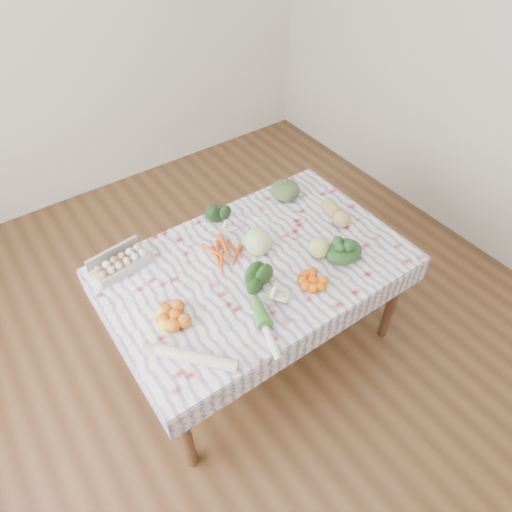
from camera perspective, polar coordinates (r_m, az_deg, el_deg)
ground at (r=3.12m, az=0.00°, el=-10.63°), size 4.50×4.50×0.00m
wall_back at (r=3.99m, az=-21.11°, el=25.43°), size 4.00×0.04×2.80m
dining_table at (r=2.59m, az=0.00°, el=-2.20°), size 1.60×1.00×0.75m
tablecloth at (r=2.53m, az=0.00°, el=-1.02°), size 1.66×1.06×0.01m
egg_carton at (r=2.57m, az=-16.43°, el=-1.09°), size 0.33×0.16×0.08m
carrot_bunch at (r=2.55m, az=-3.82°, el=0.25°), size 0.31×0.29×0.04m
kale_bunch at (r=2.72m, az=-4.35°, el=4.85°), size 0.17×0.16×0.13m
kabocha_squash at (r=2.93m, az=3.69°, el=8.24°), size 0.20×0.20×0.12m
cabbage at (r=2.54m, az=0.28°, el=1.81°), size 0.20×0.20×0.16m
butternut_squash at (r=2.81m, az=10.03°, el=5.41°), size 0.15×0.24×0.11m
orange_cluster at (r=2.28m, az=-10.08°, el=-7.32°), size 0.26×0.26×0.08m
broccoli at (r=2.33m, az=1.00°, el=-3.82°), size 0.23×0.23×0.13m
mandarin_cluster at (r=2.43m, az=7.14°, el=-2.96°), size 0.21×0.21×0.06m
grapefruit at (r=2.55m, az=7.94°, el=1.05°), size 0.15×0.15×0.12m
spinach_bag at (r=2.57m, az=10.93°, el=0.57°), size 0.25×0.22×0.10m
daikon at (r=2.14m, az=-7.45°, el=-12.51°), size 0.31×0.35×0.06m
leek at (r=2.22m, az=1.29°, el=-9.12°), size 0.14×0.35×0.04m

